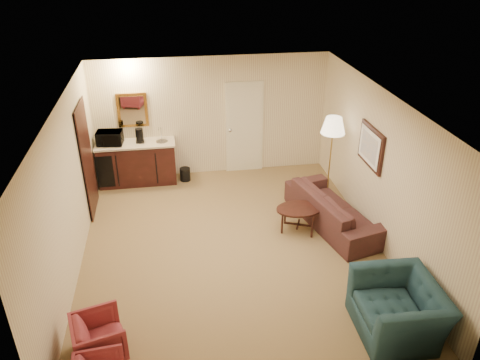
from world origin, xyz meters
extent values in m
plane|color=olive|center=(0.00, 0.00, 0.00)|extent=(6.00, 6.00, 0.00)
cube|color=beige|center=(0.00, 3.00, 1.30)|extent=(5.00, 0.02, 2.60)
cube|color=beige|center=(-2.50, 0.00, 1.30)|extent=(0.02, 6.00, 2.60)
cube|color=beige|center=(2.50, 0.00, 1.30)|extent=(0.02, 6.00, 2.60)
cube|color=white|center=(0.00, 0.00, 2.60)|extent=(5.00, 6.00, 0.02)
cube|color=beige|center=(0.70, 2.97, 1.02)|extent=(0.82, 0.06, 2.05)
cube|color=black|center=(-2.47, 1.70, 1.05)|extent=(0.06, 0.98, 2.10)
cube|color=gold|center=(-1.65, 2.97, 1.55)|extent=(0.62, 0.04, 0.72)
cube|color=black|center=(2.46, 0.40, 1.55)|extent=(0.06, 0.90, 0.70)
cube|color=#361411|center=(-1.65, 2.72, 0.46)|extent=(1.64, 0.58, 0.92)
imported|color=black|center=(1.95, 0.46, 0.43)|extent=(1.16, 2.31, 0.87)
imported|color=#1B3B45|center=(1.90, -2.20, 0.51)|extent=(0.79, 1.18, 1.02)
imported|color=#8D2E41|center=(-1.97, -2.00, 0.32)|extent=(0.71, 0.74, 0.63)
cube|color=black|center=(1.26, 0.36, 0.24)|extent=(0.97, 0.83, 0.47)
cube|color=gold|center=(2.14, 1.40, 0.88)|extent=(0.52, 0.52, 1.75)
cylinder|color=black|center=(-0.66, 2.65, 0.14)|extent=(0.24, 0.24, 0.28)
imported|color=black|center=(-2.15, 2.73, 1.10)|extent=(0.54, 0.33, 0.35)
cylinder|color=black|center=(-1.54, 2.73, 1.07)|extent=(0.17, 0.17, 0.30)
camera|label=1|loc=(-0.90, -6.50, 4.75)|focal=35.00mm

